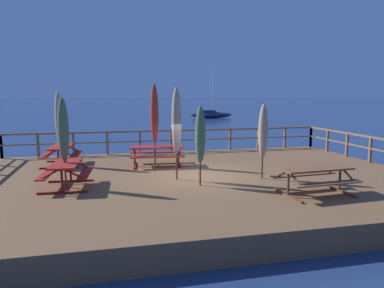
{
  "coord_description": "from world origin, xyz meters",
  "views": [
    {
      "loc": [
        -2.96,
        -11.81,
        3.48
      ],
      "look_at": [
        0.0,
        0.81,
        1.65
      ],
      "focal_mm": 33.57,
      "sensor_mm": 36.0,
      "label": 1
    }
  ],
  "objects": [
    {
      "name": "patio_umbrella_tall_front",
      "position": [
        -0.8,
        -0.38,
        2.57
      ],
      "size": [
        0.32,
        0.32,
        3.02
      ],
      "color": "#4C3828",
      "rests_on": "wooden_deck"
    },
    {
      "name": "patio_umbrella_short_front",
      "position": [
        2.01,
        -0.91,
        2.23
      ],
      "size": [
        0.32,
        0.32,
        2.49
      ],
      "color": "#4C3828",
      "rests_on": "wooden_deck"
    },
    {
      "name": "patio_umbrella_tall_back_right",
      "position": [
        -4.82,
        3.02,
        2.5
      ],
      "size": [
        0.32,
        0.32,
        2.92
      ],
      "color": "#4C3828",
      "rests_on": "wooden_deck"
    },
    {
      "name": "picnic_table_mid_centre",
      "position": [
        -1.13,
        2.11,
        1.21
      ],
      "size": [
        2.2,
        1.58,
        0.78
      ],
      "color": "maroon",
      "rests_on": "wooden_deck"
    },
    {
      "name": "patio_umbrella_tall_mid_right",
      "position": [
        -4.27,
        -0.61,
        2.38
      ],
      "size": [
        0.32,
        0.32,
        2.73
      ],
      "color": "#4C3828",
      "rests_on": "wooden_deck"
    },
    {
      "name": "ground_plane",
      "position": [
        0.0,
        0.0,
        0.0
      ],
      "size": [
        600.0,
        600.0,
        0.0
      ],
      "primitive_type": "plane",
      "color": "navy"
    },
    {
      "name": "picnic_table_mid_right",
      "position": [
        -4.81,
        3.05,
        1.2
      ],
      "size": [
        1.48,
        1.83,
        0.78
      ],
      "color": "maroon",
      "rests_on": "wooden_deck"
    },
    {
      "name": "railing_waterside_far",
      "position": [
        -0.0,
        5.23,
        1.38
      ],
      "size": [
        15.22,
        0.1,
        1.09
      ],
      "color": "brown",
      "rests_on": "wooden_deck"
    },
    {
      "name": "wooden_deck",
      "position": [
        0.0,
        0.0,
        0.32
      ],
      "size": [
        15.42,
        10.76,
        0.65
      ],
      "primitive_type": "cube",
      "color": "brown",
      "rests_on": "ground"
    },
    {
      "name": "patio_umbrella_tall_mid_left",
      "position": [
        -1.19,
        2.15,
        2.69
      ],
      "size": [
        0.32,
        0.32,
        3.21
      ],
      "color": "#4C3828",
      "rests_on": "wooden_deck"
    },
    {
      "name": "railing_side_right",
      "position": [
        7.56,
        -0.0,
        1.38
      ],
      "size": [
        0.1,
        10.56,
        1.09
      ],
      "color": "brown",
      "rests_on": "wooden_deck"
    },
    {
      "name": "sailboat_distant",
      "position": [
        11.38,
        37.54,
        0.51
      ],
      "size": [
        6.17,
        2.48,
        7.72
      ],
      "color": "navy",
      "rests_on": "ground"
    },
    {
      "name": "picnic_table_front_right",
      "position": [
        -4.24,
        -0.62,
        1.2
      ],
      "size": [
        1.53,
        1.85,
        0.78
      ],
      "color": "maroon",
      "rests_on": "wooden_deck"
    },
    {
      "name": "patio_umbrella_short_mid",
      "position": [
        -0.24,
        -1.33,
        2.21
      ],
      "size": [
        0.32,
        0.32,
        2.47
      ],
      "color": "#4C3828",
      "rests_on": "wooden_deck"
    },
    {
      "name": "picnic_table_back_right",
      "position": [
        2.67,
        -2.99,
        1.21
      ],
      "size": [
        2.17,
        1.55,
        0.78
      ],
      "color": "brown",
      "rests_on": "wooden_deck"
    }
  ]
}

